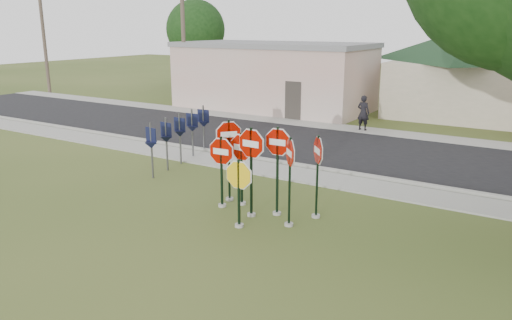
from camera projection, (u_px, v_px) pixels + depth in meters
The scene contains 20 objects.
ground at pixel (228, 232), 13.11m from camera, with size 120.00×120.00×0.00m, color #3B4E1D.
sidewalk_near at pixel (318, 178), 17.61m from camera, with size 60.00×1.60×0.06m, color gray.
road at pixel (362, 152), 21.30m from camera, with size 60.00×7.00×0.04m, color black.
sidewalk_far at pixel (393, 133), 24.83m from camera, with size 60.00×1.60×0.06m, color gray.
curb at pixel (329, 170), 18.42m from camera, with size 60.00×0.20×0.14m, color gray.
stop_sign_center at pixel (251, 159), 13.75m from camera, with size 1.14×0.24×2.68m.
stop_sign_yellow at pixel (239, 186), 13.12m from camera, with size 1.06×0.24×1.99m.
stop_sign_left at pixel (221, 163), 14.56m from camera, with size 1.10×0.24×2.25m.
stop_sign_right at pixel (290, 170), 13.08m from camera, with size 0.72×0.76×2.55m.
stop_sign_back_right at pixel (278, 158), 13.85m from camera, with size 1.08×0.24×2.67m.
stop_sign_back_left at pixel (242, 159), 14.72m from camera, with size 1.11×0.24×2.33m.
stop_sign_far_right at pixel (318, 165), 13.68m from camera, with size 0.70×0.80×2.48m.
stop_sign_far_left at pixel (229, 149), 15.03m from camera, with size 0.73×0.83×2.64m.
route_sign_row at pixel (180, 133), 19.23m from camera, with size 1.43×4.63×2.00m.
building_stucco at pixel (274, 75), 31.89m from camera, with size 12.20×6.20×4.20m.
building_house at pixel (471, 53), 29.17m from camera, with size 11.60×11.60×6.20m.
utility_pole_near at pixel (183, 30), 31.40m from camera, with size 2.20×0.26×9.50m.
utility_pole_far at pixel (43, 32), 38.60m from camera, with size 2.20×0.26×9.00m.
bg_tree_left at pixel (196, 30), 41.70m from camera, with size 4.90×4.90×7.35m.
pedestrian at pixel (363, 113), 25.32m from camera, with size 0.65×0.42×1.77m, color black.
Camera 1 is at (7.03, -9.95, 5.25)m, focal length 35.00 mm.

